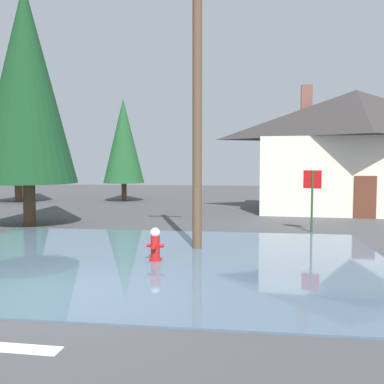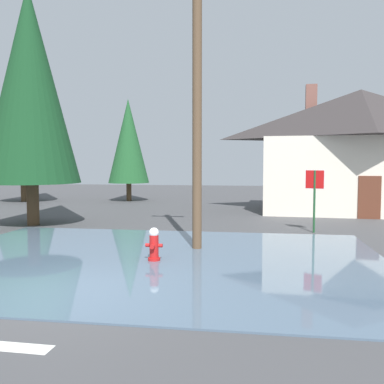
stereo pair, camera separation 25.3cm
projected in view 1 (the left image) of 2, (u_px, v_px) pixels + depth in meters
The scene contains 9 objects.
ground_plane at pixel (74, 295), 8.43m from camera, with size 80.00×80.00×0.10m, color #424244.
flood_puddle at pixel (152, 259), 11.29m from camera, with size 12.50×9.14×0.04m, color #4C6075.
fire_hydrant at pixel (155, 245), 11.03m from camera, with size 0.46×0.39×0.91m.
utility_pole at pixel (197, 75), 12.29m from camera, with size 1.60×0.28×9.96m.
stop_sign_far at pixel (312, 188), 15.68m from camera, with size 0.67×0.27×2.35m.
house at pixel (354, 149), 22.18m from camera, with size 10.84×6.68×6.91m.
pine_tree_tall_left at pixel (16, 117), 27.62m from camera, with size 3.83×3.83×9.58m.
pine_tree_mid_left at pixel (123, 141), 28.35m from camera, with size 2.76×2.76×6.90m.
pine_tree_short_left at pixel (26, 84), 17.03m from camera, with size 3.94×3.94×9.84m.
Camera 1 is at (3.43, -7.88, 2.61)m, focal length 39.30 mm.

